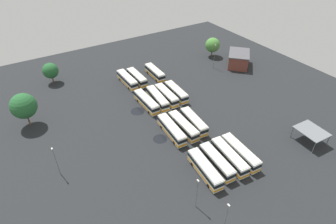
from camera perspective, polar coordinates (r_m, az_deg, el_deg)
The scene contains 27 objects.
ground_plane at distance 83.23m, azimuth 1.21°, elevation -0.49°, with size 125.94×125.94×0.00m, color black.
bus_row0_slot0 at distance 70.50m, azimuth 14.66°, elevation -8.08°, with size 12.22×3.39×3.44m.
bus_row0_slot1 at distance 68.80m, azimuth 12.52°, elevation -9.02°, with size 12.23×3.78×3.44m.
bus_row0_slot2 at distance 67.04m, azimuth 10.02°, elevation -10.10°, with size 11.42×3.49×3.44m.
bus_row0_slot3 at distance 65.08m, azimuth 7.62°, elevation -11.60°, with size 11.79×3.77×3.44m.
bus_row1_slot1 at distance 77.76m, azimuth 5.34°, elevation -2.00°, with size 11.26×3.62×3.44m.
bus_row1_slot2 at distance 76.01m, azimuth 3.16°, elevation -2.92°, with size 11.91×2.85×3.44m.
bus_row1_slot3 at distance 74.69m, azimuth 0.73°, elevation -3.68°, with size 12.13×3.43×3.44m.
bus_row2_slot0 at distance 90.25m, azimuth 1.69°, elevation 4.12°, with size 11.28×3.17×3.44m.
bus_row2_slot1 at distance 88.59m, azimuth -0.30°, elevation 3.46°, with size 11.63×3.10×3.44m.
bus_row2_slot2 at distance 87.18m, azimuth -2.20°, elevation 2.84°, with size 12.20×3.72×3.44m.
bus_row2_slot3 at distance 85.74m, azimuth -4.47°, elevation 2.11°, with size 11.93×2.77×3.44m.
bus_row3_slot0 at distance 101.98m, azimuth -2.75°, elevation 8.13°, with size 11.23×2.91×3.44m.
bus_row3_slot2 at distance 99.26m, azimuth -6.46°, elevation 7.09°, with size 11.23×2.73×3.44m.
bus_row3_slot3 at distance 98.32m, azimuth -8.42°, elevation 6.62°, with size 11.80×2.79×3.44m.
depot_building at distance 113.33m, azimuth 14.34°, elevation 10.54°, with size 13.15×13.16×5.42m.
maintenance_shelter at distance 80.76m, azimuth 27.56°, elevation -3.54°, with size 7.76×6.49×3.69m.
lamp_post_by_building at distance 67.55m, azimuth -22.15°, elevation -9.22°, with size 0.56×0.28×8.14m.
lamp_post_mid_lot at distance 108.44m, azimuth 9.55°, elevation 11.42°, with size 0.56×0.28×9.51m.
lamp_post_near_entrance at distance 57.21m, azimuth 5.98°, elevation -16.22°, with size 0.56×0.28×8.20m.
lamp_post_far_corner at distance 54.91m, azimuth 11.93°, elevation -20.45°, with size 0.56×0.28×8.10m.
tree_south_edge at distance 118.36m, azimuth 9.18°, elevation 13.50°, with size 5.95×5.95×7.94m.
tree_north_edge at distance 105.25m, azimuth -23.12°, elevation 7.85°, with size 5.41×5.41×7.43m.
tree_east_edge at distance 85.03m, azimuth -27.70°, elevation 1.10°, with size 7.09×7.09×10.13m.
puddle_centre_drain at distance 93.35m, azimuth 2.10°, elevation 3.99°, with size 2.26×2.26×0.01m, color black.
puddle_back_corner at distance 74.62m, azimuth -1.65°, elevation -5.58°, with size 3.85×3.85×0.01m, color black.
puddle_front_lane at distance 85.01m, azimuth -6.30°, elevation 0.16°, with size 4.30×4.30×0.01m, color black.
Camera 1 is at (-55.83, 36.68, 49.65)m, focal length 29.50 mm.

